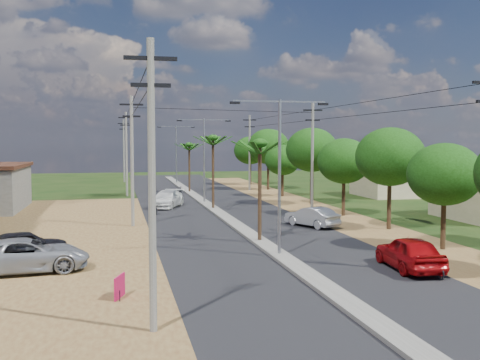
# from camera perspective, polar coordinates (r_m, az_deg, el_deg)

# --- Properties ---
(ground) EXTENTS (160.00, 160.00, 0.00)m
(ground) POSITION_cam_1_polar(r_m,az_deg,el_deg) (28.97, 3.99, -7.82)
(ground) COLOR black
(ground) RESTS_ON ground
(road) EXTENTS (12.00, 110.00, 0.04)m
(road) POSITION_cam_1_polar(r_m,az_deg,el_deg) (43.36, -1.63, -3.83)
(road) COLOR black
(road) RESTS_ON ground
(median) EXTENTS (1.00, 90.00, 0.18)m
(median) POSITION_cam_1_polar(r_m,az_deg,el_deg) (46.28, -2.32, -3.25)
(median) COLOR #605E56
(median) RESTS_ON ground
(dirt_shoulder_east) EXTENTS (5.00, 90.00, 0.03)m
(dirt_shoulder_east) POSITION_cam_1_polar(r_m,az_deg,el_deg) (45.71, 8.92, -3.48)
(dirt_shoulder_east) COLOR brown
(dirt_shoulder_east) RESTS_ON ground
(house_east_far) EXTENTS (7.60, 7.50, 4.60)m
(house_east_far) POSITION_cam_1_polar(r_m,az_deg,el_deg) (62.47, 15.30, 0.61)
(house_east_far) COLOR tan
(house_east_far) RESTS_ON ground
(tree_east_b) EXTENTS (4.00, 4.00, 5.83)m
(tree_east_b) POSITION_cam_1_polar(r_m,az_deg,el_deg) (32.30, 20.06, 0.54)
(tree_east_b) COLOR black
(tree_east_b) RESTS_ON ground
(tree_east_c) EXTENTS (4.60, 4.60, 6.83)m
(tree_east_c) POSITION_cam_1_polar(r_m,az_deg,el_deg) (38.54, 15.00, 2.28)
(tree_east_c) COLOR black
(tree_east_c) RESTS_ON ground
(tree_east_d) EXTENTS (4.20, 4.20, 6.13)m
(tree_east_d) POSITION_cam_1_polar(r_m,az_deg,el_deg) (44.76, 10.52, 1.90)
(tree_east_d) COLOR black
(tree_east_d) RESTS_ON ground
(tree_east_e) EXTENTS (4.80, 4.80, 7.14)m
(tree_east_e) POSITION_cam_1_polar(r_m,az_deg,el_deg) (52.27, 7.31, 3.05)
(tree_east_e) COLOR black
(tree_east_e) RESTS_ON ground
(tree_east_f) EXTENTS (3.80, 3.80, 5.52)m
(tree_east_f) POSITION_cam_1_polar(r_m,az_deg,el_deg) (59.77, 4.35, 2.03)
(tree_east_f) COLOR black
(tree_east_f) RESTS_ON ground
(tree_east_g) EXTENTS (5.00, 5.00, 7.38)m
(tree_east_g) POSITION_cam_1_polar(r_m,az_deg,el_deg) (67.60, 2.88, 3.41)
(tree_east_g) COLOR black
(tree_east_g) RESTS_ON ground
(tree_east_h) EXTENTS (4.40, 4.40, 6.52)m
(tree_east_h) POSITION_cam_1_polar(r_m,az_deg,el_deg) (75.28, 1.05, 3.02)
(tree_east_h) COLOR black
(tree_east_h) RESTS_ON ground
(palm_median_near) EXTENTS (2.00, 2.00, 6.15)m
(palm_median_near) POSITION_cam_1_polar(r_m,az_deg,el_deg) (32.22, 2.03, 3.30)
(palm_median_near) COLOR black
(palm_median_near) RESTS_ON ground
(palm_median_mid) EXTENTS (2.00, 2.00, 6.55)m
(palm_median_mid) POSITION_cam_1_polar(r_m,az_deg,el_deg) (47.88, -2.76, 3.96)
(palm_median_mid) COLOR black
(palm_median_mid) RESTS_ON ground
(palm_median_far) EXTENTS (2.00, 2.00, 5.85)m
(palm_median_far) POSITION_cam_1_polar(r_m,az_deg,el_deg) (63.71, -5.18, 3.38)
(palm_median_far) COLOR black
(palm_median_far) RESTS_ON ground
(streetlight_near) EXTENTS (5.10, 0.18, 8.00)m
(streetlight_near) POSITION_cam_1_polar(r_m,az_deg,el_deg) (28.38, 4.04, 1.68)
(streetlight_near) COLOR gray
(streetlight_near) RESTS_ON ground
(streetlight_mid) EXTENTS (5.10, 0.18, 8.00)m
(streetlight_mid) POSITION_cam_1_polar(r_m,az_deg,el_deg) (52.82, -3.67, 2.75)
(streetlight_mid) COLOR gray
(streetlight_mid) RESTS_ON ground
(streetlight_far) EXTENTS (5.10, 0.18, 8.00)m
(streetlight_far) POSITION_cam_1_polar(r_m,az_deg,el_deg) (77.62, -6.49, 3.13)
(streetlight_far) COLOR gray
(streetlight_far) RESTS_ON ground
(utility_pole_w_a) EXTENTS (1.60, 0.24, 9.00)m
(utility_pole_w_a) POSITION_cam_1_polar(r_m,az_deg,el_deg) (17.27, -8.95, 0.06)
(utility_pole_w_a) COLOR #605E56
(utility_pole_w_a) RESTS_ON ground
(utility_pole_w_b) EXTENTS (1.60, 0.24, 9.00)m
(utility_pole_w_b) POSITION_cam_1_polar(r_m,az_deg,el_deg) (39.23, -10.91, 2.22)
(utility_pole_w_b) COLOR #605E56
(utility_pole_w_b) RESTS_ON ground
(utility_pole_w_c) EXTENTS (1.60, 0.24, 9.00)m
(utility_pole_w_c) POSITION_cam_1_polar(r_m,az_deg,el_deg) (61.22, -11.46, 2.82)
(utility_pole_w_c) COLOR #605E56
(utility_pole_w_c) RESTS_ON ground
(utility_pole_w_d) EXTENTS (1.60, 0.24, 9.00)m
(utility_pole_w_d) POSITION_cam_1_polar(r_m,az_deg,el_deg) (82.21, -11.72, 3.10)
(utility_pole_w_d) COLOR #605E56
(utility_pole_w_d) RESTS_ON ground
(utility_pole_e_b) EXTENTS (1.60, 0.24, 9.00)m
(utility_pole_e_b) POSITION_cam_1_polar(r_m,az_deg,el_deg) (45.92, 7.37, 2.51)
(utility_pole_e_b) COLOR #605E56
(utility_pole_e_b) RESTS_ON ground
(utility_pole_e_c) EXTENTS (1.60, 0.24, 9.00)m
(utility_pole_e_c) POSITION_cam_1_polar(r_m,az_deg,el_deg) (67.03, 0.98, 3.00)
(utility_pole_e_c) COLOR #605E56
(utility_pole_e_c) RESTS_ON ground
(car_red_near) EXTENTS (2.23, 4.73, 1.56)m
(car_red_near) POSITION_cam_1_polar(r_m,az_deg,el_deg) (27.02, 16.84, -7.15)
(car_red_near) COLOR #91070A
(car_red_near) RESTS_ON ground
(car_silver_mid) EXTENTS (3.06, 4.39, 1.37)m
(car_silver_mid) POSITION_cam_1_polar(r_m,az_deg,el_deg) (38.90, 7.30, -3.78)
(car_silver_mid) COLOR gray
(car_silver_mid) RESTS_ON ground
(car_white_far) EXTENTS (3.88, 5.53, 1.49)m
(car_white_far) POSITION_cam_1_polar(r_m,az_deg,el_deg) (50.15, -7.46, -1.97)
(car_white_far) COLOR silver
(car_white_far) RESTS_ON ground
(car_parked_silver) EXTENTS (5.72, 3.15, 1.52)m
(car_parked_silver) POSITION_cam_1_polar(r_m,az_deg,el_deg) (27.17, -20.85, -7.23)
(car_parked_silver) COLOR gray
(car_parked_silver) RESTS_ON ground
(car_parked_dark) EXTENTS (4.44, 2.86, 1.41)m
(car_parked_dark) POSITION_cam_1_polar(r_m,az_deg,el_deg) (30.33, -20.98, -6.19)
(car_parked_dark) COLOR black
(car_parked_dark) RESTS_ON ground
(moto_rider_east) EXTENTS (0.70, 1.73, 0.89)m
(moto_rider_east) POSITION_cam_1_polar(r_m,az_deg,el_deg) (25.88, 18.91, -8.45)
(moto_rider_east) COLOR black
(moto_rider_east) RESTS_ON ground
(moto_rider_west_a) EXTENTS (0.61, 1.69, 0.89)m
(moto_rider_west_a) POSITION_cam_1_polar(r_m,az_deg,el_deg) (45.55, -8.52, -2.96)
(moto_rider_west_a) COLOR black
(moto_rider_west_a) RESTS_ON ground
(moto_rider_west_b) EXTENTS (0.80, 1.52, 0.88)m
(moto_rider_west_b) POSITION_cam_1_polar(r_m,az_deg,el_deg) (62.31, -6.08, -1.07)
(moto_rider_west_b) COLOR black
(moto_rider_west_b) RESTS_ON ground
(roadside_sign) EXTENTS (0.42, 1.04, 0.90)m
(roadside_sign) POSITION_cam_1_polar(r_m,az_deg,el_deg) (21.89, -12.13, -10.60)
(roadside_sign) COLOR #A60F41
(roadside_sign) RESTS_ON ground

